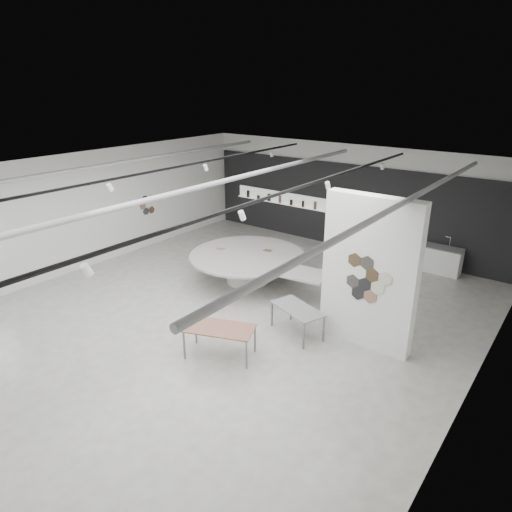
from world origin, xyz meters
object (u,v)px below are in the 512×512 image
Objects in this scene: display_island at (249,264)px; sample_table_stone at (297,310)px; partition_column at (369,274)px; sample_table_wood at (220,330)px; kitchen_counter at (437,259)px.

sample_table_stone is at bearing -39.36° from display_island.
display_island is (-4.35, 1.16, -1.21)m from partition_column.
sample_table_wood is at bearing -69.11° from display_island.
partition_column reaches higher than kitchen_counter.
display_island is at bearing 165.11° from partition_column.
sample_table_wood is (1.99, -3.63, 0.08)m from display_island.
display_island is at bearing 118.71° from sample_table_wood.
partition_column is 2.35× the size of kitchen_counter.
kitchen_counter reaches higher than sample_table_wood.
sample_table_wood is 1.12× the size of sample_table_stone.
sample_table_wood is at bearing -133.74° from partition_column.
partition_column is 1.98m from sample_table_stone.
sample_table_wood is (-2.37, -2.47, -1.13)m from partition_column.
kitchen_counter is at bearing 75.98° from sample_table_stone.
kitchen_counter is at bearing 73.32° from sample_table_wood.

